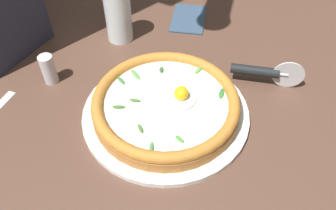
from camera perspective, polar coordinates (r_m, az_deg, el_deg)
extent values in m
cube|color=brown|center=(0.73, -0.72, -3.65)|extent=(2.40, 2.40, 0.03)
cylinder|color=white|center=(0.72, 0.00, -1.40)|extent=(0.35, 0.35, 0.01)
cylinder|color=#B57133|center=(0.71, 0.00, -0.42)|extent=(0.30, 0.30, 0.02)
torus|color=#BB772D|center=(0.70, 0.00, 0.60)|extent=(0.30, 0.30, 0.02)
cylinder|color=beige|center=(0.70, 0.00, 0.38)|extent=(0.26, 0.26, 0.00)
ellipsoid|color=white|center=(0.70, 2.17, 1.20)|extent=(0.07, 0.06, 0.01)
sphere|color=yellow|center=(0.69, 2.19, 1.90)|extent=(0.03, 0.03, 0.03)
ellipsoid|color=#366A2C|center=(0.69, -8.13, -0.29)|extent=(0.01, 0.03, 0.00)
ellipsoid|color=#518746|center=(0.76, -5.33, 4.95)|extent=(0.03, 0.03, 0.01)
ellipsoid|color=#38723A|center=(0.77, -1.10, 5.87)|extent=(0.02, 0.01, 0.01)
ellipsoid|color=#4E8F49|center=(0.63, -3.17, -6.86)|extent=(0.03, 0.01, 0.01)
ellipsoid|color=#4C843A|center=(0.65, -4.60, -3.81)|extent=(0.03, 0.02, 0.01)
ellipsoid|color=#3F7E3B|center=(0.75, -7.70, 4.02)|extent=(0.02, 0.03, 0.01)
ellipsoid|color=#55913E|center=(0.77, 5.02, 5.79)|extent=(0.03, 0.02, 0.01)
ellipsoid|color=#429034|center=(0.64, 1.85, -5.56)|extent=(0.02, 0.02, 0.01)
ellipsoid|color=#2D6C2F|center=(0.72, 8.76, 1.88)|extent=(0.03, 0.01, 0.01)
ellipsoid|color=#3A6D2C|center=(0.70, -5.46, 0.78)|extent=(0.01, 0.02, 0.00)
cylinder|color=silver|center=(0.81, 19.13, 4.69)|extent=(0.00, 0.07, 0.07)
cylinder|color=silver|center=(0.81, 18.44, 4.80)|extent=(0.01, 0.02, 0.01)
cylinder|color=black|center=(0.80, 14.04, 5.47)|extent=(0.02, 0.11, 0.02)
cylinder|color=silver|center=(0.90, -8.18, 14.44)|extent=(0.07, 0.07, 0.14)
cylinder|color=white|center=(0.93, -7.87, 11.96)|extent=(0.06, 0.06, 0.04)
cube|color=#31475E|center=(1.00, 3.38, 14.08)|extent=(0.15, 0.10, 0.01)
cylinder|color=silver|center=(0.82, -19.03, 5.58)|extent=(0.03, 0.03, 0.07)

